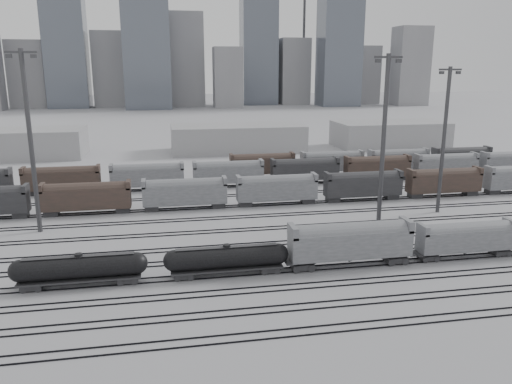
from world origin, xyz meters
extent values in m
plane|color=silver|center=(0.00, 0.00, 0.00)|extent=(900.00, 900.00, 0.00)
cube|color=black|center=(0.00, -14.72, 0.08)|extent=(220.00, 0.07, 0.16)
cube|color=black|center=(0.00, -13.28, 0.08)|extent=(220.00, 0.07, 0.16)
cube|color=black|center=(0.00, -9.72, 0.08)|extent=(220.00, 0.07, 0.16)
cube|color=black|center=(0.00, -8.28, 0.08)|extent=(220.00, 0.07, 0.16)
cube|color=black|center=(0.00, -4.72, 0.08)|extent=(220.00, 0.07, 0.16)
cube|color=black|center=(0.00, -3.28, 0.08)|extent=(220.00, 0.07, 0.16)
cube|color=black|center=(0.00, 0.28, 0.08)|extent=(220.00, 0.07, 0.16)
cube|color=black|center=(0.00, 1.72, 0.08)|extent=(220.00, 0.07, 0.16)
cube|color=black|center=(0.00, 5.28, 0.08)|extent=(220.00, 0.07, 0.16)
cube|color=black|center=(0.00, 6.72, 0.08)|extent=(220.00, 0.07, 0.16)
cube|color=black|center=(0.00, 10.28, 0.08)|extent=(220.00, 0.07, 0.16)
cube|color=black|center=(0.00, 11.72, 0.08)|extent=(220.00, 0.07, 0.16)
cube|color=black|center=(0.00, 17.28, 0.08)|extent=(220.00, 0.07, 0.16)
cube|color=black|center=(0.00, 18.72, 0.08)|extent=(220.00, 0.07, 0.16)
cube|color=black|center=(0.00, 24.28, 0.08)|extent=(220.00, 0.07, 0.16)
cube|color=black|center=(0.00, 25.72, 0.08)|extent=(220.00, 0.07, 0.16)
cube|color=black|center=(0.00, 31.28, 0.08)|extent=(220.00, 0.07, 0.16)
cube|color=black|center=(0.00, 32.72, 0.08)|extent=(220.00, 0.07, 0.16)
cube|color=black|center=(0.00, 39.28, 0.08)|extent=(220.00, 0.07, 0.16)
cube|color=black|center=(0.00, 40.72, 0.08)|extent=(220.00, 0.07, 0.16)
cube|color=black|center=(0.00, 47.28, 0.08)|extent=(220.00, 0.07, 0.16)
cube|color=black|center=(0.00, 48.72, 0.08)|extent=(220.00, 0.07, 0.16)
cube|color=black|center=(0.00, 55.28, 0.08)|extent=(220.00, 0.07, 0.16)
cube|color=black|center=(0.00, 56.72, 0.08)|extent=(220.00, 0.07, 0.16)
cube|color=#262629|center=(-28.02, 1.00, 0.49)|extent=(2.33, 1.88, 0.63)
cube|color=#262629|center=(-17.28, 1.00, 0.49)|extent=(2.33, 1.88, 0.63)
cube|color=#262629|center=(-22.65, 1.00, 0.94)|extent=(13.88, 2.42, 0.22)
cylinder|color=black|center=(-22.65, 1.00, 2.37)|extent=(12.99, 2.60, 2.60)
sphere|color=black|center=(-29.14, 1.00, 2.37)|extent=(2.60, 2.60, 2.60)
sphere|color=black|center=(-16.16, 1.00, 2.37)|extent=(2.60, 2.60, 2.60)
cylinder|color=black|center=(-22.65, 1.00, 3.81)|extent=(0.90, 0.90, 0.45)
cube|color=#262629|center=(-22.65, 1.00, 3.72)|extent=(12.54, 0.81, 0.05)
cube|color=#262629|center=(-10.70, 1.00, 0.49)|extent=(2.31, 1.86, 0.62)
cube|color=#262629|center=(-0.05, 1.00, 0.49)|extent=(2.31, 1.86, 0.62)
cube|color=#262629|center=(-5.37, 1.00, 0.93)|extent=(13.76, 2.40, 0.22)
cylinder|color=black|center=(-5.37, 1.00, 2.35)|extent=(12.87, 2.57, 2.57)
sphere|color=black|center=(-11.81, 1.00, 2.35)|extent=(2.57, 2.57, 2.57)
sphere|color=black|center=(1.06, 1.00, 2.35)|extent=(2.57, 2.57, 2.57)
cylinder|color=black|center=(-5.37, 1.00, 3.77)|extent=(0.89, 0.89, 0.44)
cube|color=#262629|center=(-5.37, 1.00, 3.68)|extent=(12.42, 0.80, 0.05)
cube|color=#262629|center=(4.18, 1.00, 0.58)|extent=(2.74, 2.21, 0.74)
cube|color=#262629|center=(16.83, 1.00, 0.58)|extent=(2.74, 2.21, 0.74)
cube|color=gray|center=(10.51, 1.00, 3.06)|extent=(15.82, 3.16, 3.37)
cylinder|color=gray|center=(10.51, 1.00, 4.32)|extent=(14.34, 3.06, 3.06)
cube|color=gray|center=(2.91, 1.00, 5.17)|extent=(0.74, 3.16, 1.48)
cube|color=gray|center=(18.10, 1.00, 5.17)|extent=(0.74, 3.16, 1.48)
cone|color=#262629|center=(10.51, 1.00, 1.00)|extent=(2.53, 2.53, 0.95)
cube|color=#262629|center=(21.53, 1.00, 0.49)|extent=(2.31, 1.87, 0.62)
cube|color=#262629|center=(32.21, 1.00, 0.49)|extent=(2.31, 1.87, 0.62)
cube|color=gray|center=(26.87, 1.00, 2.58)|extent=(13.34, 2.67, 2.85)
cylinder|color=gray|center=(26.87, 1.00, 3.65)|extent=(12.10, 2.58, 2.58)
cube|color=gray|center=(20.47, 1.00, 4.36)|extent=(0.62, 2.67, 1.25)
cube|color=gray|center=(33.28, 1.00, 4.36)|extent=(0.62, 2.67, 1.25)
cone|color=#262629|center=(26.87, 1.00, 0.84)|extent=(2.13, 2.13, 0.80)
cylinder|color=#3B3B3E|center=(-31.97, 23.16, 13.81)|extent=(0.71, 0.71, 27.63)
cube|color=#3B3B3E|center=(-31.97, 23.16, 27.07)|extent=(4.42, 0.33, 0.33)
cube|color=#3B3B3E|center=(-33.63, 23.16, 26.52)|extent=(0.77, 0.55, 0.55)
cube|color=#3B3B3E|center=(-30.31, 23.16, 26.52)|extent=(0.77, 0.55, 0.55)
cylinder|color=#3B3B3E|center=(20.22, 13.94, 13.47)|extent=(0.69, 0.69, 26.94)
cube|color=#3B3B3E|center=(20.22, 13.94, 26.40)|extent=(4.31, 0.32, 0.32)
cube|color=#3B3B3E|center=(18.60, 13.94, 25.86)|extent=(0.75, 0.54, 0.54)
cube|color=#3B3B3E|center=(21.84, 13.94, 25.86)|extent=(0.75, 0.54, 0.54)
cylinder|color=#3B3B3E|center=(34.96, 21.79, 12.56)|extent=(0.64, 0.64, 25.13)
cube|color=#3B3B3E|center=(34.96, 21.79, 24.63)|extent=(4.02, 0.30, 0.30)
cube|color=#3B3B3E|center=(33.45, 21.79, 24.12)|extent=(0.70, 0.50, 0.50)
cube|color=#3B3B3E|center=(36.47, 21.79, 24.12)|extent=(0.70, 0.50, 0.50)
cube|color=#46332C|center=(-26.00, 32.00, 2.80)|extent=(15.00, 3.00, 5.60)
cube|color=gray|center=(-9.00, 32.00, 2.80)|extent=(15.00, 3.00, 5.60)
cube|color=gray|center=(8.00, 32.00, 2.80)|extent=(15.00, 3.00, 5.60)
cube|color=#262629|center=(25.00, 32.00, 2.80)|extent=(15.00, 3.00, 5.60)
cube|color=#46332C|center=(42.00, 32.00, 2.80)|extent=(15.00, 3.00, 5.60)
cube|color=#46332C|center=(-33.00, 48.00, 2.80)|extent=(15.00, 3.00, 5.60)
cube|color=gray|center=(-16.00, 48.00, 2.80)|extent=(15.00, 3.00, 5.60)
cube|color=gray|center=(1.00, 48.00, 2.80)|extent=(15.00, 3.00, 5.60)
cube|color=#262629|center=(18.00, 48.00, 2.80)|extent=(15.00, 3.00, 5.60)
cube|color=#46332C|center=(35.00, 48.00, 2.80)|extent=(15.00, 3.00, 5.60)
cube|color=gray|center=(52.00, 48.00, 2.80)|extent=(15.00, 3.00, 5.60)
cube|color=gray|center=(69.00, 48.00, 2.80)|extent=(15.00, 3.00, 5.60)
cube|color=#46332C|center=(10.00, 56.00, 2.80)|extent=(15.00, 3.00, 5.60)
cube|color=gray|center=(27.00, 56.00, 2.80)|extent=(15.00, 3.00, 5.60)
cube|color=gray|center=(44.00, 56.00, 2.80)|extent=(15.00, 3.00, 5.60)
cube|color=#262629|center=(61.00, 56.00, 2.80)|extent=(15.00, 3.00, 5.60)
cube|color=#9F9FA2|center=(10.00, 95.00, 4.00)|extent=(40.00, 18.00, 8.00)
cube|color=#9F9FA2|center=(60.00, 95.00, 4.00)|extent=(35.00, 18.00, 8.00)
cube|color=gray|center=(-95.00, 280.00, 21.00)|extent=(22.00, 17.60, 42.00)
cube|color=#555C67|center=(-70.00, 280.00, 40.00)|extent=(25.00, 20.00, 80.00)
cube|color=gray|center=(-45.00, 280.00, 24.00)|extent=(20.00, 16.00, 48.00)
cube|color=#555C67|center=(-20.00, 280.00, 47.50)|extent=(28.00, 22.40, 95.00)
cube|color=gray|center=(5.00, 280.00, 30.00)|extent=(22.00, 17.60, 60.00)
cube|color=gray|center=(30.00, 280.00, 19.00)|extent=(18.00, 14.40, 38.00)
cube|color=#555C67|center=(55.00, 280.00, 36.00)|extent=(24.00, 19.20, 72.00)
cube|color=gray|center=(80.00, 280.00, 22.50)|extent=(20.00, 16.00, 45.00)
cube|color=#555C67|center=(105.00, 280.00, 44.00)|extent=(26.00, 20.80, 88.00)
cube|color=gray|center=(130.00, 280.00, 20.00)|extent=(18.00, 14.40, 40.00)
cube|color=gray|center=(155.00, 280.00, 26.00)|extent=(22.00, 17.60, 52.00)
cylinder|color=#3B3B3E|center=(-30.00, 305.00, 50.00)|extent=(1.80, 1.80, 100.00)
cylinder|color=#3B3B3E|center=(90.00, 305.00, 50.00)|extent=(1.80, 1.80, 100.00)
camera|label=1|loc=(-12.40, -55.98, 24.83)|focal=35.00mm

